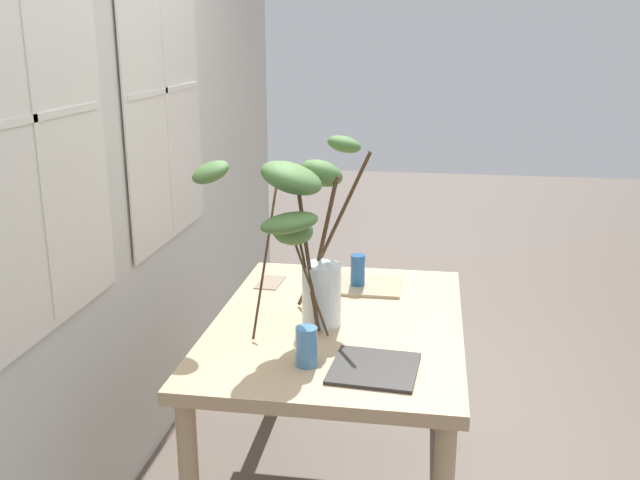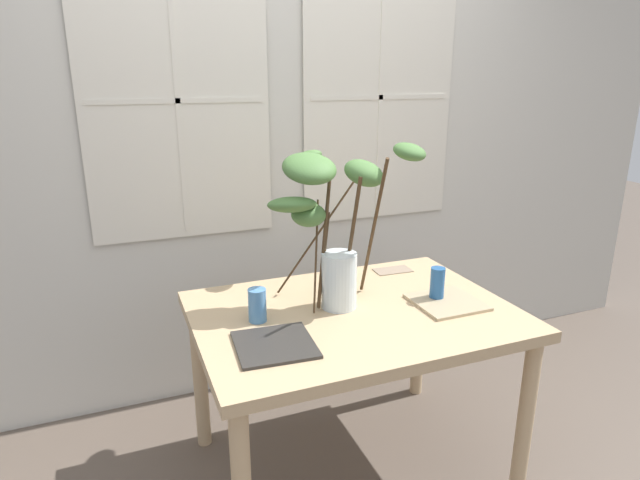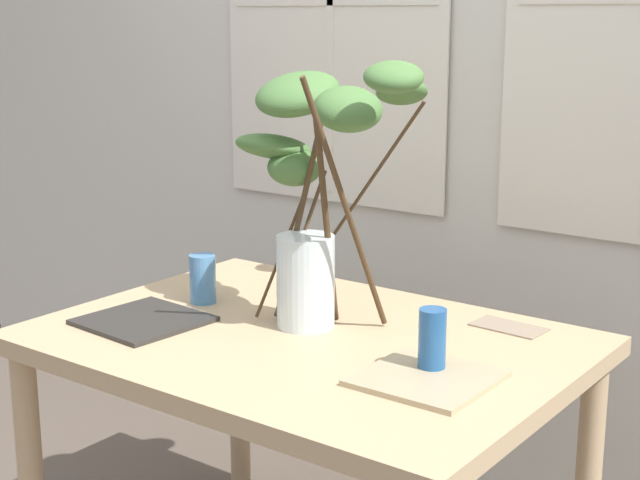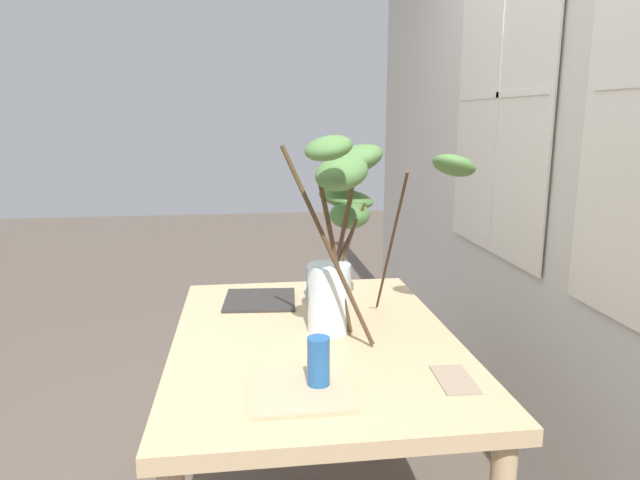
# 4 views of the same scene
# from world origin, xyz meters

# --- Properties ---
(ground) EXTENTS (14.00, 14.00, 0.00)m
(ground) POSITION_xyz_m (0.00, 0.00, 0.00)
(ground) COLOR brown
(back_wall_with_windows) EXTENTS (4.98, 0.14, 3.01)m
(back_wall_with_windows) POSITION_xyz_m (0.00, 0.90, 1.51)
(back_wall_with_windows) COLOR beige
(back_wall_with_windows) RESTS_ON ground
(dining_table) EXTENTS (1.27, 0.92, 0.76)m
(dining_table) POSITION_xyz_m (0.00, 0.00, 0.67)
(dining_table) COLOR tan
(dining_table) RESTS_ON ground
(vase_with_branches) EXTENTS (0.65, 0.65, 0.68)m
(vase_with_branches) POSITION_xyz_m (-0.06, 0.12, 1.14)
(vase_with_branches) COLOR silver
(vase_with_branches) RESTS_ON dining_table
(drinking_glass_blue_left) EXTENTS (0.07, 0.07, 0.13)m
(drinking_glass_blue_left) POSITION_xyz_m (-0.39, 0.05, 0.82)
(drinking_glass_blue_left) COLOR #4C84BC
(drinking_glass_blue_left) RESTS_ON dining_table
(drinking_glass_blue_right) EXTENTS (0.06, 0.06, 0.14)m
(drinking_glass_blue_right) POSITION_xyz_m (0.37, -0.03, 0.83)
(drinking_glass_blue_right) COLOR #235693
(drinking_glass_blue_right) RESTS_ON dining_table
(plate_square_left) EXTENTS (0.29, 0.29, 0.01)m
(plate_square_left) POSITION_xyz_m (-0.39, -0.17, 0.76)
(plate_square_left) COLOR #2D2B28
(plate_square_left) RESTS_ON dining_table
(plate_square_right) EXTENTS (0.27, 0.27, 0.01)m
(plate_square_right) POSITION_xyz_m (0.39, -0.08, 0.76)
(plate_square_right) COLOR tan
(plate_square_right) RESTS_ON dining_table
(napkin_folded) EXTENTS (0.18, 0.11, 0.00)m
(napkin_folded) POSITION_xyz_m (0.37, 0.34, 0.76)
(napkin_folded) COLOR gray
(napkin_folded) RESTS_ON dining_table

